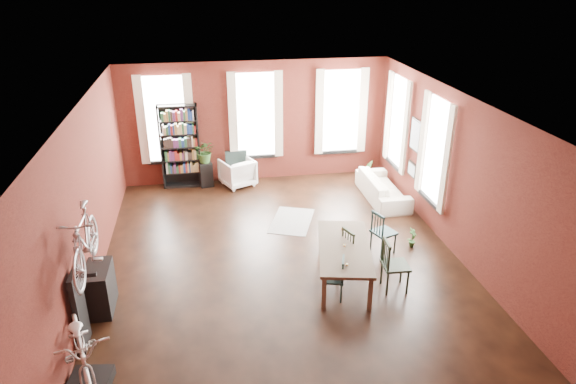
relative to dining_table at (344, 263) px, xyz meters
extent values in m
plane|color=black|center=(-1.02, 0.71, -0.35)|extent=(9.00, 9.00, 0.00)
cube|color=white|center=(-1.02, 0.71, 2.85)|extent=(7.00, 9.00, 0.04)
cube|color=#461611|center=(-1.02, 5.21, 1.25)|extent=(7.00, 0.04, 3.20)
cube|color=#461611|center=(-1.02, -3.79, 1.25)|extent=(7.00, 0.04, 3.20)
cube|color=#461611|center=(-4.52, 0.71, 1.25)|extent=(0.04, 9.00, 3.20)
cube|color=#461611|center=(2.48, 0.71, 1.25)|extent=(0.04, 9.00, 3.20)
cube|color=white|center=(-3.32, 5.18, 1.45)|extent=(1.00, 0.04, 2.20)
cube|color=beige|center=(-3.32, 5.11, 1.45)|extent=(1.40, 0.06, 2.30)
cube|color=white|center=(-1.02, 5.18, 1.45)|extent=(1.00, 0.04, 2.20)
cube|color=beige|center=(-1.02, 5.11, 1.45)|extent=(1.40, 0.06, 2.30)
cube|color=white|center=(1.28, 5.18, 1.45)|extent=(1.00, 0.04, 2.20)
cube|color=beige|center=(1.28, 5.11, 1.45)|extent=(1.40, 0.06, 2.30)
cube|color=white|center=(2.45, 1.71, 1.45)|extent=(0.04, 1.00, 2.20)
cube|color=beige|center=(2.38, 1.71, 1.45)|extent=(0.06, 1.40, 2.30)
cube|color=white|center=(2.45, 3.91, 1.45)|extent=(0.04, 1.00, 2.20)
cube|color=beige|center=(2.38, 3.91, 1.45)|extent=(0.06, 1.40, 2.30)
cube|color=black|center=(2.44, 2.81, 1.45)|extent=(0.04, 0.55, 0.75)
cube|color=black|center=(2.44, 2.81, 0.60)|extent=(0.04, 0.45, 0.35)
cube|color=#493B2B|center=(0.00, 0.00, 0.00)|extent=(1.33, 2.19, 0.70)
cube|color=#183632|center=(-0.33, -0.54, 0.05)|extent=(0.46, 0.46, 0.79)
cube|color=black|center=(-0.03, 0.17, 0.10)|extent=(0.53, 0.53, 0.89)
cube|color=black|center=(0.83, -0.47, 0.15)|extent=(0.48, 0.48, 0.99)
cube|color=#183135|center=(1.06, 0.83, 0.11)|extent=(0.54, 0.54, 0.91)
cube|color=black|center=(-3.02, 5.01, 0.75)|extent=(1.00, 0.32, 2.20)
imported|color=white|center=(-1.59, 4.81, 0.06)|extent=(1.01, 0.99, 0.81)
imported|color=beige|center=(1.93, 3.31, 0.06)|extent=(0.61, 2.08, 0.81)
cube|color=black|center=(-0.53, 2.49, -0.34)|extent=(1.29, 1.60, 0.01)
cube|color=black|center=(-4.20, -2.04, -0.27)|extent=(0.63, 0.63, 0.16)
cube|color=black|center=(-4.42, -1.09, 0.30)|extent=(0.16, 0.60, 1.30)
cube|color=black|center=(-4.30, -0.19, 0.05)|extent=(0.40, 0.80, 0.80)
cube|color=black|center=(-2.42, 4.91, -0.02)|extent=(0.39, 0.39, 0.66)
imported|color=#284E1F|center=(1.76, 4.23, -0.19)|extent=(0.50, 0.76, 0.32)
imported|color=#2A5823|center=(1.73, 0.91, -0.27)|extent=(0.46, 0.47, 0.16)
imported|color=beige|center=(-4.20, -2.04, 0.75)|extent=(0.92, 1.14, 1.87)
imported|color=#A5A8AD|center=(-4.17, -1.09, 1.78)|extent=(0.47, 1.00, 1.66)
imported|color=#315D25|center=(-2.39, 4.91, 0.55)|extent=(0.69, 0.73, 0.48)
camera|label=1|loc=(-2.39, -7.86, 5.07)|focal=32.00mm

